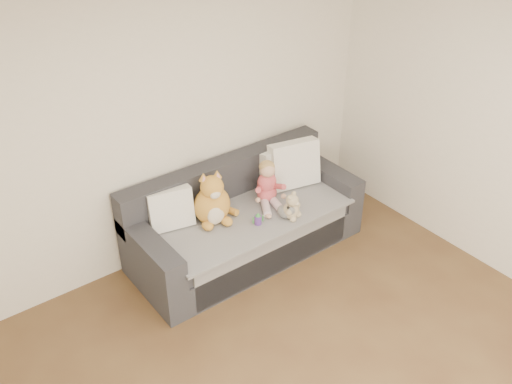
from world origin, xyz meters
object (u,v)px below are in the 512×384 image
Objects in this scene: sofa at (244,223)px; toddler at (268,186)px; plush_cat at (213,203)px; sippy_cup at (258,219)px; teddy_bear at (292,208)px.

sofa is 5.14× the size of toddler.
plush_cat is 4.45× the size of sippy_cup.
sofa is 0.42m from toddler.
plush_cat reaches higher than toddler.
toddler reaches higher than sippy_cup.
toddler is 0.40m from sippy_cup.
toddler is 0.34m from teddy_bear.
toddler is at bearing 9.62° from plush_cat.
sippy_cup is at bearing -99.32° from sofa.
teddy_bear is at bearing -18.08° from sippy_cup.
sofa is at bearing -167.51° from toddler.
teddy_bear is (0.01, -0.34, -0.07)m from toddler.
plush_cat reaches higher than sofa.
teddy_bear is 0.33m from sippy_cup.
teddy_bear is at bearing -55.58° from sofa.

